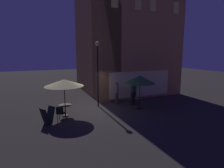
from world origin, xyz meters
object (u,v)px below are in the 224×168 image
Objects in this scene: menu_sandwich_board at (48,116)px; patron_standing_2 at (135,91)px; street_lamp_near_corner at (98,63)px; patron_standing_0 at (133,93)px; cafe_table_0 at (139,101)px; cafe_table_1 at (65,108)px; patio_umbrella_1 at (64,83)px; patio_umbrella_0 at (140,79)px; patron_standing_1 at (117,93)px; cafe_chair_0 at (60,112)px.

patron_standing_2 reaches higher than menu_sandwich_board.
street_lamp_near_corner is 4.95× the size of menu_sandwich_board.
patron_standing_0 reaches higher than patron_standing_2.
patron_standing_2 is (0.61, 1.76, 0.33)m from cafe_table_0.
patio_umbrella_1 reaches higher than cafe_table_1.
patio_umbrella_0 is 5.01m from patio_umbrella_1.
patron_standing_0 is (5.05, 0.62, -1.19)m from patio_umbrella_1.
patio_umbrella_1 is (-4.99, 0.42, 1.52)m from cafe_table_0.
patron_standing_0 is at bearing 86.68° from patio_umbrella_0.
cafe_table_1 is (-4.99, 0.42, -0.01)m from cafe_table_0.
street_lamp_near_corner is 3.79m from patron_standing_2.
cafe_table_0 is at bearing 149.90° from patron_standing_1.
cafe_chair_0 is 0.52× the size of patron_standing_1.
patio_umbrella_1 reaches higher than cafe_chair_0.
patron_standing_1 is at bearing 118.31° from cafe_table_0.
menu_sandwich_board is 2.14m from patio_umbrella_1.
menu_sandwich_board is at bearing 128.42° from cafe_chair_0.
patio_umbrella_1 is 2.65× the size of cafe_chair_0.
cafe_table_1 is (1.10, 0.93, 0.06)m from menu_sandwich_board.
patron_standing_1 is at bearing -64.76° from patron_standing_0.
menu_sandwich_board is 1.19× the size of cafe_table_1.
menu_sandwich_board is 7.09m from patron_standing_2.
cafe_table_1 is 0.46× the size of patron_standing_1.
patio_umbrella_0 reaches higher than cafe_table_1.
cafe_table_0 is 1.89m from patron_standing_2.
patron_standing_2 is (1.56, 0.01, 0.02)m from patron_standing_1.
street_lamp_near_corner is 5.90× the size of cafe_table_1.
patron_standing_2 is at bearing -156.34° from patron_standing_0.
cafe_table_0 is at bearing -33.82° from street_lamp_near_corner.
patron_standing_1 is (1.51, 0.11, -2.25)m from street_lamp_near_corner.
patio_umbrella_1 is (1.10, 0.93, 1.59)m from menu_sandwich_board.
patron_standing_0 is at bearing -48.94° from cafe_chair_0.
menu_sandwich_board is 6.11m from cafe_table_0.
patron_standing_0 is (0.06, 1.03, -1.16)m from patio_umbrella_0.
street_lamp_near_corner reaches higher than cafe_chair_0.
cafe_chair_0 is (0.70, 0.15, 0.05)m from menu_sandwich_board.
cafe_table_0 is at bearing -59.43° from cafe_chair_0.
patron_standing_0 is (0.06, 1.03, 0.34)m from cafe_table_0.
patron_standing_0 is at bearing 6.94° from patio_umbrella_1.
cafe_table_1 is at bearing -154.25° from street_lamp_near_corner.
patron_standing_2 reaches higher than cafe_chair_0.
street_lamp_near_corner is at bearing 35.77° from patron_standing_1.
street_lamp_near_corner is at bearing 157.73° from patron_standing_2.
patron_standing_0 is at bearing -18.63° from menu_sandwich_board.
patron_standing_1 is (-0.94, 1.75, 0.31)m from cafe_table_0.
street_lamp_near_corner is 6.04× the size of cafe_table_0.
patio_umbrella_0 reaches higher than cafe_chair_0.
patron_standing_0 is at bearing 175.89° from patron_standing_1.
street_lamp_near_corner is 3.13m from patio_umbrella_0.
patio_umbrella_0 reaches higher than patron_standing_0.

